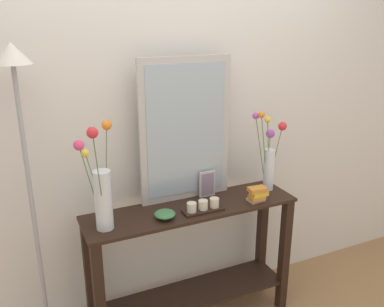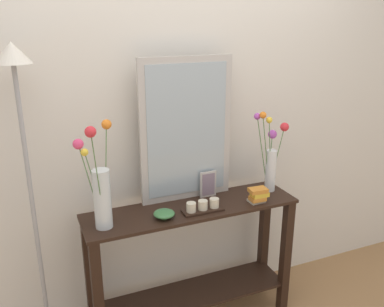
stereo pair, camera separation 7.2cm
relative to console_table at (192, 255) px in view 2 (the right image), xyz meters
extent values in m
cube|color=silver|center=(0.00, 0.29, 0.86)|extent=(6.40, 0.08, 2.70)
cube|color=black|center=(0.00, 0.00, 0.32)|extent=(1.30, 0.34, 0.02)
cube|color=black|center=(0.00, 0.00, -0.29)|extent=(1.24, 0.30, 0.02)
cube|color=black|center=(-0.61, -0.13, -0.09)|extent=(0.06, 0.06, 0.81)
cube|color=black|center=(0.61, -0.13, -0.09)|extent=(0.06, 0.06, 0.81)
cube|color=black|center=(-0.61, 0.13, -0.09)|extent=(0.06, 0.06, 0.81)
cube|color=black|center=(0.61, 0.13, -0.09)|extent=(0.06, 0.06, 0.81)
cube|color=#B7B2AD|center=(0.02, 0.14, 0.77)|extent=(0.58, 0.03, 0.87)
cube|color=#9EADB7|center=(0.02, 0.13, 0.77)|extent=(0.50, 0.00, 0.79)
cylinder|color=silver|center=(-0.53, -0.04, 0.50)|extent=(0.09, 0.09, 0.33)
cylinder|color=#4C753D|center=(-0.49, 0.02, 0.61)|extent=(0.07, 0.10, 0.52)
sphere|color=orange|center=(-0.46, 0.07, 0.87)|extent=(0.05, 0.05, 0.05)
cylinder|color=#4C753D|center=(-0.56, -0.04, 0.56)|extent=(0.09, 0.02, 0.41)
sphere|color=yellow|center=(-0.60, -0.03, 0.77)|extent=(0.04, 0.04, 0.04)
cylinder|color=#4C753D|center=(-0.56, -0.10, 0.63)|extent=(0.06, 0.13, 0.55)
sphere|color=red|center=(-0.59, -0.16, 0.90)|extent=(0.06, 0.06, 0.06)
cylinder|color=#4C753D|center=(-0.58, -0.01, 0.58)|extent=(0.09, 0.02, 0.45)
sphere|color=#EA4275|center=(-0.63, 0.00, 0.80)|extent=(0.06, 0.06, 0.06)
cylinder|color=silver|center=(0.56, 0.03, 0.47)|extent=(0.07, 0.07, 0.28)
cylinder|color=#4C753D|center=(0.60, 0.03, 0.55)|extent=(0.09, 0.01, 0.40)
sphere|color=red|center=(0.64, 0.02, 0.76)|extent=(0.06, 0.06, 0.06)
cylinder|color=#4C753D|center=(0.52, 0.03, 0.60)|extent=(0.09, 0.02, 0.50)
sphere|color=orange|center=(0.48, 0.02, 0.85)|extent=(0.04, 0.04, 0.04)
cylinder|color=#4C753D|center=(0.50, 0.05, 0.59)|extent=(0.10, 0.02, 0.48)
sphere|color=#B24CB7|center=(0.46, 0.05, 0.83)|extent=(0.04, 0.04, 0.04)
cylinder|color=#4C753D|center=(0.54, 0.02, 0.58)|extent=(0.06, 0.02, 0.46)
sphere|color=yellow|center=(0.52, 0.01, 0.82)|extent=(0.04, 0.04, 0.04)
cylinder|color=#4C753D|center=(0.58, 0.06, 0.52)|extent=(0.05, 0.06, 0.34)
sphere|color=#B24CB7|center=(0.60, 0.09, 0.69)|extent=(0.06, 0.06, 0.06)
cube|color=black|center=(0.04, -0.08, 0.34)|extent=(0.24, 0.09, 0.01)
cylinder|color=beige|center=(-0.04, -0.08, 0.37)|extent=(0.06, 0.06, 0.05)
cylinder|color=beige|center=(0.04, -0.08, 0.37)|extent=(0.06, 0.06, 0.05)
cylinder|color=beige|center=(0.11, -0.08, 0.37)|extent=(0.06, 0.06, 0.05)
cube|color=#B7B2AD|center=(0.15, 0.10, 0.42)|extent=(0.11, 0.01, 0.17)
cube|color=gray|center=(0.15, 0.09, 0.42)|extent=(0.08, 0.00, 0.14)
cylinder|color=#38703D|center=(-0.20, -0.07, 0.34)|extent=(0.05, 0.05, 0.01)
ellipsoid|color=#38703D|center=(-0.20, -0.07, 0.36)|extent=(0.12, 0.12, 0.04)
cube|color=#B2A893|center=(0.39, -0.09, 0.34)|extent=(0.10, 0.08, 0.01)
cube|color=orange|center=(0.39, -0.10, 0.36)|extent=(0.10, 0.07, 0.03)
cube|color=gold|center=(0.41, -0.10, 0.39)|extent=(0.10, 0.07, 0.03)
cube|color=orange|center=(0.39, -0.10, 0.41)|extent=(0.11, 0.08, 0.02)
cylinder|color=#9E9EA3|center=(-0.88, 0.08, 0.37)|extent=(0.02, 0.02, 1.68)
cone|color=beige|center=(-0.88, 0.08, 1.26)|extent=(0.18, 0.18, 0.10)
camera|label=1|loc=(-0.94, -2.03, 1.42)|focal=38.68mm
camera|label=2|loc=(-0.88, -2.06, 1.42)|focal=38.68mm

